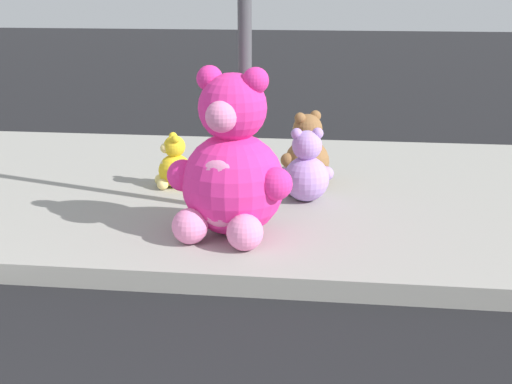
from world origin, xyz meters
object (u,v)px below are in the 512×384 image
Objects in this scene: plush_yellow at (173,166)px; plush_brown at (306,154)px; plush_pink_large at (231,170)px; plush_lavender at (306,171)px; sign_pole at (245,1)px.

plush_yellow is 1.24m from plush_brown.
plush_pink_large is 1.96× the size of plush_lavender.
plush_brown is (-0.05, 0.60, 0.02)m from plush_lavender.
sign_pole reaches higher than plush_yellow.
plush_brown is at bearing 15.00° from plush_yellow.
plush_yellow is 0.73× the size of plush_brown.
plush_lavender is 1.28m from plush_yellow.
plush_yellow is at bearing -165.00° from plush_brown.
sign_pole is 4.97× the size of plush_lavender.
plush_yellow is (-1.24, 0.28, -0.06)m from plush_lavender.
sign_pole is at bearing 88.30° from plush_pink_large.
sign_pole is 2.54× the size of plush_pink_large.
sign_pole is at bearing -41.68° from plush_yellow.
sign_pole is 1.57m from plush_lavender.
plush_lavender is 1.28× the size of plush_yellow.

